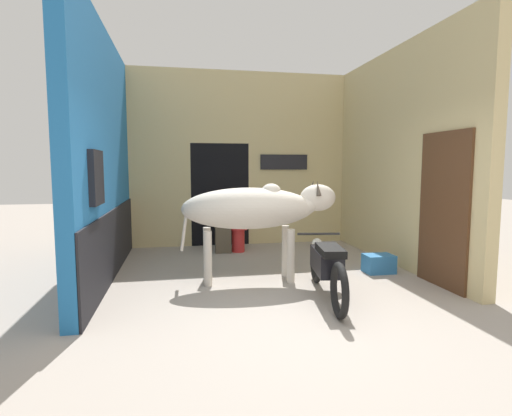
% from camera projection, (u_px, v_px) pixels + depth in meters
% --- Properties ---
extents(ground_plane, '(30.00, 30.00, 0.00)m').
position_uv_depth(ground_plane, '(301.00, 318.00, 4.31)').
color(ground_plane, '#9E9389').
extents(wall_left_shopfront, '(0.25, 4.25, 3.58)m').
position_uv_depth(wall_left_shopfront, '(104.00, 160.00, 5.75)').
color(wall_left_shopfront, '#236BAD').
rests_on(wall_left_shopfront, ground_plane).
extents(wall_back_with_doorway, '(4.49, 0.93, 3.58)m').
position_uv_depth(wall_back_with_doorway, '(231.00, 173.00, 8.53)').
color(wall_back_with_doorway, '#D1BC84').
rests_on(wall_back_with_doorway, ground_plane).
extents(wall_right_with_door, '(0.22, 4.25, 3.58)m').
position_uv_depth(wall_right_with_door, '(400.00, 159.00, 6.59)').
color(wall_right_with_door, '#D1BC84').
rests_on(wall_right_with_door, ground_plane).
extents(cow, '(2.24, 0.69, 1.45)m').
position_uv_depth(cow, '(256.00, 209.00, 5.65)').
color(cow, beige).
rests_on(cow, ground_plane).
extents(motorcycle_near, '(0.58, 1.96, 0.73)m').
position_uv_depth(motorcycle_near, '(326.00, 265.00, 4.94)').
color(motorcycle_near, black).
rests_on(motorcycle_near, ground_plane).
extents(shopkeeper_seated, '(0.42, 0.34, 1.20)m').
position_uv_depth(shopkeeper_seated, '(222.00, 219.00, 7.63)').
color(shopkeeper_seated, brown).
rests_on(shopkeeper_seated, ground_plane).
extents(plastic_stool, '(0.35, 0.35, 0.47)m').
position_uv_depth(plastic_stool, '(238.00, 239.00, 7.68)').
color(plastic_stool, red).
rests_on(plastic_stool, ground_plane).
extents(crate, '(0.44, 0.32, 0.28)m').
position_uv_depth(crate, '(379.00, 264.00, 6.17)').
color(crate, teal).
rests_on(crate, ground_plane).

